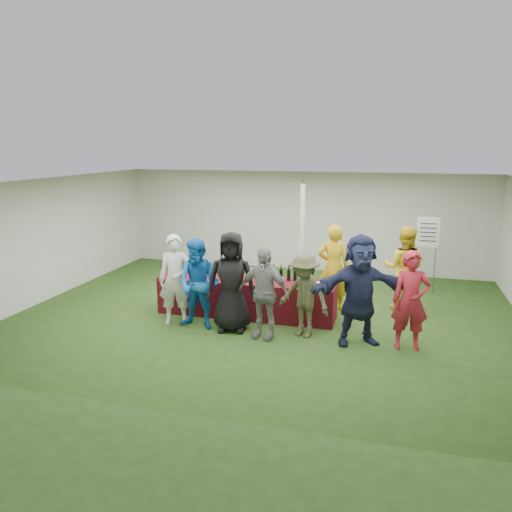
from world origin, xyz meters
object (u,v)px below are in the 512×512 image
(staff_pourer, at_px, (333,268))
(customer_6, at_px, (411,301))
(staff_back, at_px, (404,268))
(customer_1, at_px, (199,284))
(dump_bucket, at_px, (327,284))
(customer_3, at_px, (263,293))
(customer_0, at_px, (176,280))
(customer_2, at_px, (231,282))
(customer_4, at_px, (304,295))
(serving_table, at_px, (247,297))
(customer_5, at_px, (360,290))
(wine_list_sign, at_px, (428,238))

(staff_pourer, height_order, customer_6, staff_pourer)
(staff_back, xyz_separation_m, customer_1, (-3.72, -2.15, -0.03))
(dump_bucket, bearing_deg, customer_3, -140.65)
(customer_1, bearing_deg, dump_bucket, 21.18)
(customer_0, bearing_deg, customer_2, -17.79)
(staff_pourer, xyz_separation_m, staff_back, (1.42, 0.40, -0.02))
(staff_pourer, relative_size, customer_3, 1.09)
(customer_1, distance_m, customer_4, 1.99)
(serving_table, bearing_deg, staff_pourer, 27.03)
(staff_pourer, relative_size, customer_1, 1.06)
(staff_back, bearing_deg, customer_3, 51.21)
(customer_1, bearing_deg, customer_4, 7.51)
(serving_table, bearing_deg, customer_5, -21.30)
(staff_back, height_order, customer_2, customer_2)
(dump_bucket, relative_size, customer_3, 0.14)
(staff_back, bearing_deg, wine_list_sign, -103.02)
(wine_list_sign, relative_size, staff_pourer, 0.99)
(dump_bucket, height_order, customer_0, customer_0)
(staff_pourer, distance_m, customer_0, 3.27)
(dump_bucket, xyz_separation_m, staff_back, (1.40, 1.45, 0.05))
(staff_back, distance_m, customer_4, 2.69)
(customer_2, bearing_deg, wine_list_sign, 33.74)
(wine_list_sign, bearing_deg, dump_bucket, -124.32)
(customer_1, xyz_separation_m, customer_2, (0.63, 0.04, 0.08))
(dump_bucket, bearing_deg, customer_4, -119.74)
(wine_list_sign, relative_size, customer_0, 1.03)
(staff_pourer, bearing_deg, serving_table, 24.37)
(serving_table, xyz_separation_m, customer_3, (0.63, -1.06, 0.46))
(dump_bucket, height_order, customer_3, customer_3)
(customer_0, distance_m, customer_1, 0.52)
(staff_back, relative_size, customer_2, 0.95)
(customer_3, xyz_separation_m, customer_5, (1.67, 0.17, 0.14))
(customer_3, bearing_deg, serving_table, 131.14)
(staff_pourer, xyz_separation_m, customer_5, (0.66, -1.73, 0.06))
(serving_table, bearing_deg, dump_bucket, -7.55)
(staff_back, xyz_separation_m, customer_4, (-1.74, -2.05, -0.12))
(customer_5, bearing_deg, customer_6, -22.85)
(customer_4, bearing_deg, staff_pourer, 98.81)
(customer_2, height_order, customer_3, customer_2)
(customer_2, relative_size, customer_3, 1.12)
(staff_pourer, xyz_separation_m, customer_3, (-1.01, -1.90, -0.08))
(customer_1, bearing_deg, customer_3, -1.91)
(customer_1, relative_size, customer_3, 1.03)
(customer_0, height_order, customer_4, customer_0)
(staff_pourer, bearing_deg, customer_1, 34.71)
(serving_table, xyz_separation_m, customer_1, (-0.66, -0.92, 0.48))
(dump_bucket, distance_m, customer_5, 0.94)
(serving_table, xyz_separation_m, staff_pourer, (1.64, 0.84, 0.53))
(wine_list_sign, height_order, customer_1, wine_list_sign)
(customer_3, bearing_deg, wine_list_sign, 61.47)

